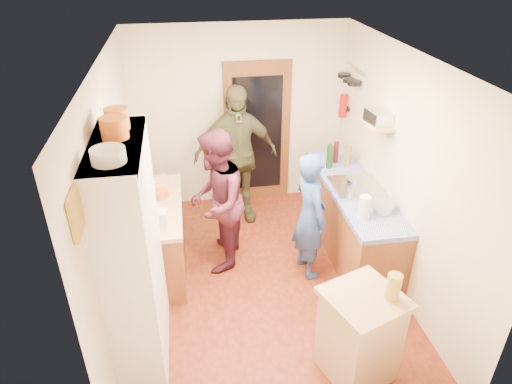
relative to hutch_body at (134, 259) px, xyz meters
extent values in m
cube|color=maroon|center=(1.30, 0.80, -1.11)|extent=(3.00, 4.00, 0.02)
cube|color=silver|center=(1.30, 0.80, 1.51)|extent=(3.00, 4.00, 0.02)
cube|color=silver|center=(1.30, 2.81, 0.20)|extent=(3.00, 0.02, 2.60)
cube|color=silver|center=(1.30, -1.21, 0.20)|extent=(3.00, 0.02, 2.60)
cube|color=silver|center=(-0.21, 0.80, 0.20)|extent=(0.02, 4.00, 2.60)
cube|color=silver|center=(2.81, 0.80, 0.20)|extent=(0.02, 4.00, 2.60)
cube|color=brown|center=(1.55, 2.77, -0.05)|extent=(0.95, 0.06, 2.10)
cube|color=black|center=(1.55, 2.74, -0.05)|extent=(0.70, 0.02, 1.70)
cube|color=white|center=(0.00, 0.00, 0.00)|extent=(0.40, 1.20, 2.20)
cube|color=white|center=(0.00, 0.00, 1.08)|extent=(0.40, 1.14, 0.04)
cylinder|color=white|center=(0.00, -0.34, 1.15)|extent=(0.24, 0.24, 0.10)
cylinder|color=orange|center=(0.00, 0.10, 1.18)|extent=(0.21, 0.21, 0.17)
cylinder|color=orange|center=(0.00, 0.29, 1.19)|extent=(0.19, 0.19, 0.17)
cube|color=brown|center=(0.10, 1.25, -0.68)|extent=(0.60, 1.40, 0.85)
cube|color=tan|center=(0.10, 1.25, -0.23)|extent=(0.64, 1.44, 0.05)
cube|color=white|center=(0.15, 0.79, -0.11)|extent=(0.27, 0.20, 0.19)
cylinder|color=white|center=(0.05, 1.18, -0.11)|extent=(0.17, 0.17, 0.19)
cylinder|color=orange|center=(0.18, 1.41, -0.16)|extent=(0.23, 0.23, 0.09)
cube|color=tan|center=(0.12, 1.82, -0.19)|extent=(0.34, 0.28, 0.02)
cube|color=brown|center=(2.50, 1.30, -0.68)|extent=(0.60, 2.20, 0.84)
cube|color=#192EA6|center=(2.50, 1.30, -0.23)|extent=(0.62, 2.22, 0.06)
cube|color=silver|center=(2.50, 1.25, -0.18)|extent=(0.55, 0.58, 0.04)
cylinder|color=silver|center=(2.45, 1.18, -0.09)|extent=(0.20, 0.20, 0.13)
cylinder|color=#143F14|center=(2.35, 1.84, -0.04)|extent=(0.09, 0.09, 0.32)
cylinder|color=#591419|center=(2.48, 1.98, -0.06)|extent=(0.09, 0.09, 0.29)
cylinder|color=olive|center=(2.61, 1.86, -0.05)|extent=(0.09, 0.09, 0.29)
cylinder|color=white|center=(2.35, 0.60, -0.07)|extent=(0.13, 0.13, 0.27)
cylinder|color=silver|center=(2.60, 0.71, -0.15)|extent=(0.33, 0.33, 0.11)
cube|color=tan|center=(1.92, -0.58, -0.67)|extent=(0.71, 0.71, 0.86)
cube|color=tan|center=(1.92, -0.58, -0.22)|extent=(0.79, 0.79, 0.05)
cube|color=white|center=(1.86, -0.55, -0.21)|extent=(0.42, 0.38, 0.02)
cylinder|color=#AD9E2D|center=(2.13, -0.63, -0.07)|extent=(0.16, 0.16, 0.24)
cylinder|color=silver|center=(2.76, 2.33, 0.95)|extent=(0.02, 0.65, 0.02)
cylinder|color=black|center=(2.70, 2.15, 0.82)|extent=(0.18, 0.18, 0.05)
cylinder|color=black|center=(2.70, 2.35, 0.80)|extent=(0.16, 0.16, 0.05)
cylinder|color=black|center=(2.70, 2.55, 0.81)|extent=(0.17, 0.17, 0.05)
cube|color=tan|center=(2.67, 1.25, 0.60)|extent=(0.26, 0.42, 0.03)
cube|color=silver|center=(2.67, 1.25, 0.69)|extent=(0.25, 0.32, 0.15)
cube|color=black|center=(2.77, 2.50, 0.35)|extent=(0.06, 0.10, 0.04)
cylinder|color=red|center=(2.71, 2.50, 0.40)|extent=(0.11, 0.11, 0.32)
cube|color=gold|center=(-0.18, -0.75, 0.95)|extent=(0.03, 0.25, 0.30)
imported|color=#2E4B91|center=(1.89, 0.90, -0.32)|extent=(0.48, 0.63, 1.55)
imported|color=#461A29|center=(0.86, 1.27, -0.23)|extent=(0.84, 0.98, 1.75)
imported|color=#3E4026|center=(1.19, 2.24, -0.13)|extent=(1.19, 0.61, 1.94)
camera|label=1|loc=(0.55, -3.30, 2.47)|focal=32.00mm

